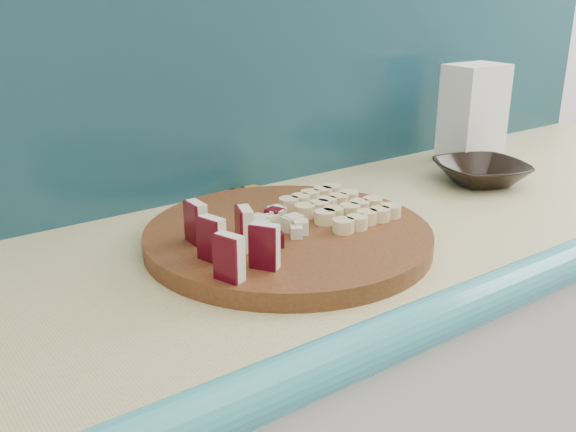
# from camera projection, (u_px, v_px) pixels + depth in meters

# --- Properties ---
(backsplash) EXTENTS (2.20, 0.02, 0.50)m
(backsplash) POSITION_uv_depth(u_px,v_px,m) (225.00, 60.00, 1.17)
(backsplash) COLOR teal
(backsplash) RESTS_ON kitchen_counter
(cutting_board) EXTENTS (0.48, 0.48, 0.03)m
(cutting_board) POSITION_uv_depth(u_px,v_px,m) (288.00, 237.00, 0.99)
(cutting_board) COLOR #43240E
(cutting_board) RESTS_ON kitchen_counter
(apple_wedges) EXTENTS (0.09, 0.17, 0.06)m
(apple_wedges) POSITION_uv_depth(u_px,v_px,m) (228.00, 238.00, 0.87)
(apple_wedges) COLOR beige
(apple_wedges) RESTS_ON cutting_board
(apple_chunks) EXTENTS (0.07, 0.07, 0.02)m
(apple_chunks) POSITION_uv_depth(u_px,v_px,m) (274.00, 226.00, 0.97)
(apple_chunks) COLOR beige
(apple_chunks) RESTS_ON cutting_board
(banana_slices) EXTENTS (0.15, 0.17, 0.02)m
(banana_slices) POSITION_uv_depth(u_px,v_px,m) (338.00, 207.00, 1.05)
(banana_slices) COLOR #DFC488
(banana_slices) RESTS_ON cutting_board
(brown_bowl) EXTENTS (0.23, 0.23, 0.04)m
(brown_bowl) POSITION_uv_depth(u_px,v_px,m) (481.00, 173.00, 1.30)
(brown_bowl) COLOR black
(brown_bowl) RESTS_ON kitchen_counter
(flour_bag) EXTENTS (0.13, 0.10, 0.22)m
(flour_bag) POSITION_uv_depth(u_px,v_px,m) (473.00, 115.00, 1.41)
(flour_bag) COLOR white
(flour_bag) RESTS_ON kitchen_counter
(banana_peel) EXTENTS (0.22, 0.19, 0.01)m
(banana_peel) POSITION_uv_depth(u_px,v_px,m) (244.00, 196.00, 1.21)
(banana_peel) COLOR gold
(banana_peel) RESTS_ON kitchen_counter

